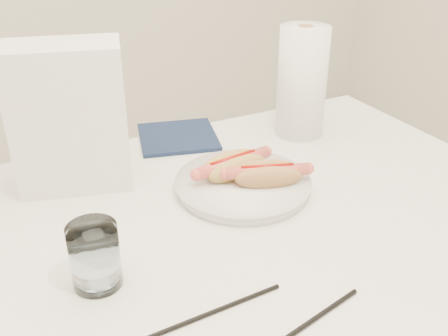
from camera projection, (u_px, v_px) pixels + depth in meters
name	position (u px, v px, depth m)	size (l,w,h in m)	color
table	(218.00, 252.00, 0.92)	(1.20, 0.80, 0.75)	white
plate	(243.00, 186.00, 0.98)	(0.25, 0.25, 0.02)	white
hotdog_left	(233.00, 166.00, 0.99)	(0.16, 0.08, 0.04)	tan
hotdog_right	(267.00, 174.00, 0.96)	(0.15, 0.10, 0.04)	#B87F47
water_glass	(95.00, 256.00, 0.73)	(0.07, 0.07, 0.10)	silver
chopstick_near	(216.00, 311.00, 0.70)	(0.01, 0.01, 0.20)	black
chopstick_far	(302.00, 327.00, 0.67)	(0.01, 0.01, 0.22)	black
napkin_box	(70.00, 117.00, 0.95)	(0.20, 0.11, 0.27)	white
navy_napkin	(178.00, 137.00, 1.19)	(0.17, 0.17, 0.01)	#121E3B
paper_towel_roll	(302.00, 82.00, 1.16)	(0.11, 0.11, 0.25)	white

